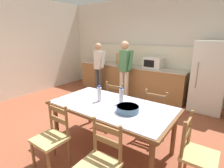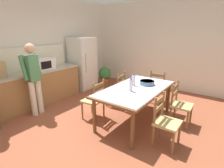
{
  "view_description": "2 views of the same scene",
  "coord_description": "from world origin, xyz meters",
  "px_view_note": "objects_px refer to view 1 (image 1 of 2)",
  "views": [
    {
      "loc": [
        2.05,
        -2.45,
        1.83
      ],
      "look_at": [
        0.23,
        0.06,
        0.95
      ],
      "focal_mm": 28.0,
      "sensor_mm": 36.0,
      "label": 1
    },
    {
      "loc": [
        -2.58,
        -2.0,
        1.95
      ],
      "look_at": [
        0.01,
        -0.14,
        0.95
      ],
      "focal_mm": 28.0,
      "sensor_mm": 36.0,
      "label": 2
    }
  ],
  "objects_px": {
    "bottle_off_centre": "(121,96)",
    "chair_side_far_left": "(117,102)",
    "refrigerator": "(209,77)",
    "person_at_sink": "(99,66)",
    "microwave": "(153,63)",
    "chair_side_far_right": "(157,113)",
    "bottle_near_centre": "(99,94)",
    "chair_head_end": "(196,154)",
    "person_at_counter": "(124,68)",
    "chair_side_near_right": "(100,164)",
    "dining_table": "(111,109)",
    "chair_side_near_left": "(52,137)",
    "serving_bowl": "(128,109)",
    "paper_bag": "(121,59)"
  },
  "relations": [
    {
      "from": "dining_table",
      "to": "person_at_counter",
      "type": "bearing_deg",
      "value": 116.98
    },
    {
      "from": "bottle_off_centre",
      "to": "chair_side_near_right",
      "type": "relative_size",
      "value": 0.3
    },
    {
      "from": "refrigerator",
      "to": "chair_side_near_right",
      "type": "relative_size",
      "value": 1.88
    },
    {
      "from": "microwave",
      "to": "person_at_counter",
      "type": "height_order",
      "value": "person_at_counter"
    },
    {
      "from": "bottle_off_centre",
      "to": "chair_side_far_right",
      "type": "bearing_deg",
      "value": 62.79
    },
    {
      "from": "microwave",
      "to": "chair_side_near_left",
      "type": "bearing_deg",
      "value": -90.3
    },
    {
      "from": "bottle_off_centre",
      "to": "chair_side_near_left",
      "type": "distance_m",
      "value": 1.18
    },
    {
      "from": "bottle_off_centre",
      "to": "chair_side_far_right",
      "type": "distance_m",
      "value": 0.89
    },
    {
      "from": "paper_bag",
      "to": "person_at_sink",
      "type": "relative_size",
      "value": 0.23
    },
    {
      "from": "chair_side_far_right",
      "to": "person_at_counter",
      "type": "height_order",
      "value": "person_at_counter"
    },
    {
      "from": "bottle_near_centre",
      "to": "chair_head_end",
      "type": "distance_m",
      "value": 1.58
    },
    {
      "from": "refrigerator",
      "to": "serving_bowl",
      "type": "height_order",
      "value": "refrigerator"
    },
    {
      "from": "chair_side_near_right",
      "to": "microwave",
      "type": "bearing_deg",
      "value": 102.48
    },
    {
      "from": "refrigerator",
      "to": "chair_head_end",
      "type": "height_order",
      "value": "refrigerator"
    },
    {
      "from": "bottle_off_centre",
      "to": "chair_side_near_left",
      "type": "bearing_deg",
      "value": -120.1
    },
    {
      "from": "bottle_off_centre",
      "to": "chair_side_far_left",
      "type": "bearing_deg",
      "value": 127.88
    },
    {
      "from": "serving_bowl",
      "to": "dining_table",
      "type": "bearing_deg",
      "value": 166.94
    },
    {
      "from": "microwave",
      "to": "person_at_counter",
      "type": "bearing_deg",
      "value": -140.59
    },
    {
      "from": "refrigerator",
      "to": "person_at_sink",
      "type": "bearing_deg",
      "value": -171.02
    },
    {
      "from": "serving_bowl",
      "to": "person_at_sink",
      "type": "relative_size",
      "value": 0.2
    },
    {
      "from": "refrigerator",
      "to": "person_at_sink",
      "type": "relative_size",
      "value": 1.08
    },
    {
      "from": "refrigerator",
      "to": "person_at_counter",
      "type": "distance_m",
      "value": 2.13
    },
    {
      "from": "bottle_off_centre",
      "to": "chair_side_near_right",
      "type": "bearing_deg",
      "value": -70.32
    },
    {
      "from": "chair_side_near_right",
      "to": "person_at_counter",
      "type": "bearing_deg",
      "value": 115.6
    },
    {
      "from": "paper_bag",
      "to": "bottle_off_centre",
      "type": "distance_m",
      "value": 2.96
    },
    {
      "from": "bottle_off_centre",
      "to": "chair_head_end",
      "type": "height_order",
      "value": "bottle_off_centre"
    },
    {
      "from": "chair_side_far_left",
      "to": "serving_bowl",
      "type": "bearing_deg",
      "value": 125.99
    },
    {
      "from": "serving_bowl",
      "to": "person_at_counter",
      "type": "height_order",
      "value": "person_at_counter"
    },
    {
      "from": "person_at_sink",
      "to": "person_at_counter",
      "type": "relative_size",
      "value": 0.95
    },
    {
      "from": "bottle_near_centre",
      "to": "chair_side_near_right",
      "type": "xyz_separation_m",
      "value": [
        0.68,
        -0.81,
        -0.45
      ]
    },
    {
      "from": "chair_side_near_left",
      "to": "paper_bag",
      "type": "bearing_deg",
      "value": 107.56
    },
    {
      "from": "microwave",
      "to": "chair_side_far_right",
      "type": "xyz_separation_m",
      "value": [
        0.88,
        -1.79,
        -0.62
      ]
    },
    {
      "from": "dining_table",
      "to": "chair_side_near_left",
      "type": "bearing_deg",
      "value": -118.82
    },
    {
      "from": "chair_head_end",
      "to": "refrigerator",
      "type": "bearing_deg",
      "value": 5.04
    },
    {
      "from": "paper_bag",
      "to": "chair_side_near_left",
      "type": "relative_size",
      "value": 0.4
    },
    {
      "from": "paper_bag",
      "to": "person_at_counter",
      "type": "height_order",
      "value": "person_at_counter"
    },
    {
      "from": "chair_side_near_left",
      "to": "bottle_near_centre",
      "type": "bearing_deg",
      "value": 76.02
    },
    {
      "from": "paper_bag",
      "to": "bottle_near_centre",
      "type": "xyz_separation_m",
      "value": [
        1.28,
        -2.59,
        -0.2
      ]
    },
    {
      "from": "dining_table",
      "to": "chair_side_near_left",
      "type": "relative_size",
      "value": 2.16
    },
    {
      "from": "dining_table",
      "to": "chair_side_far_right",
      "type": "bearing_deg",
      "value": 61.02
    },
    {
      "from": "serving_bowl",
      "to": "person_at_sink",
      "type": "bearing_deg",
      "value": 137.4
    },
    {
      "from": "refrigerator",
      "to": "bottle_off_centre",
      "type": "xyz_separation_m",
      "value": [
        -0.92,
        -2.45,
        0.04
      ]
    },
    {
      "from": "dining_table",
      "to": "chair_head_end",
      "type": "relative_size",
      "value": 2.16
    },
    {
      "from": "bottle_near_centre",
      "to": "chair_side_far_left",
      "type": "bearing_deg",
      "value": 103.07
    },
    {
      "from": "microwave",
      "to": "person_at_sink",
      "type": "bearing_deg",
      "value": -162.66
    },
    {
      "from": "chair_side_near_left",
      "to": "person_at_counter",
      "type": "bearing_deg",
      "value": 101.89
    },
    {
      "from": "bottle_off_centre",
      "to": "chair_side_near_right",
      "type": "distance_m",
      "value": 1.1
    },
    {
      "from": "bottle_near_centre",
      "to": "bottle_off_centre",
      "type": "xyz_separation_m",
      "value": [
        0.34,
        0.13,
        0.0
      ]
    },
    {
      "from": "person_at_counter",
      "to": "bottle_off_centre",
      "type": "bearing_deg",
      "value": -149.32
    },
    {
      "from": "microwave",
      "to": "paper_bag",
      "type": "xyz_separation_m",
      "value": [
        -1.1,
        -0.01,
        0.03
      ]
    }
  ]
}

